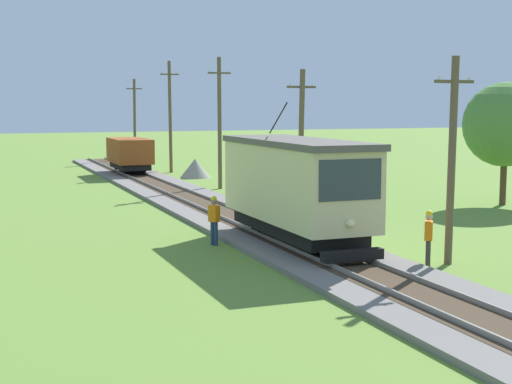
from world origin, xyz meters
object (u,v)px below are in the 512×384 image
second_worker (214,218)px  tree_right_near (505,125)px  utility_pole_far (220,122)px  utility_pole_near_tram (452,159)px  freight_car (130,154)px  track_worker (429,236)px  utility_pole_mid (301,141)px  utility_pole_distant (170,116)px  utility_pole_horizon (135,119)px  red_tram (296,186)px  gravel_pile (195,168)px

second_worker → tree_right_near: 17.92m
utility_pole_far → utility_pole_near_tram: bearing=-90.0°
freight_car → second_worker: size_ratio=2.91×
freight_car → track_worker: freight_car is taller
freight_car → second_worker: bearing=-95.4°
utility_pole_near_tram → utility_pole_mid: bearing=90.0°
utility_pole_distant → second_worker: utility_pole_distant is taller
utility_pole_distant → tree_right_near: 26.04m
utility_pole_mid → tree_right_near: size_ratio=1.07×
utility_pole_horizon → second_worker: utility_pole_horizon is taller
utility_pole_distant → freight_car: bearing=-158.3°
utility_pole_mid → utility_pole_distant: 23.22m
utility_pole_horizon → red_tram: bearing=-94.5°
utility_pole_far → utility_pole_mid: bearing=-90.0°
red_tram → freight_car: red_tram is taller
red_tram → utility_pole_near_tram: utility_pole_near_tram is taller
freight_car → utility_pole_far: utility_pole_far is taller
red_tram → utility_pole_far: (3.33, 18.50, 1.81)m
freight_car → utility_pole_horizon: utility_pole_horizon is taller
red_tram → utility_pole_far: 18.88m
red_tram → utility_pole_mid: utility_pole_mid is taller
red_tram → utility_pole_distant: bearing=83.7°
red_tram → utility_pole_near_tram: 5.63m
tree_right_near → freight_car: bearing=122.7°
utility_pole_distant → utility_pole_far: bearing=-90.0°
track_worker → tree_right_near: 16.42m
utility_pole_mid → utility_pole_distant: utility_pole_distant is taller
utility_pole_distant → track_worker: (-0.85, -34.57, -3.22)m
utility_pole_near_tram → tree_right_near: utility_pole_near_tram is taller
gravel_pile → utility_pole_near_tram: bearing=-91.0°
utility_pole_far → track_worker: 23.21m
utility_pole_far → tree_right_near: bearing=-47.6°
utility_pole_far → gravel_pile: bearing=85.6°
red_tram → utility_pole_far: bearing=79.8°
utility_pole_horizon → gravel_pile: 17.39m
utility_pole_distant → gravel_pile: (0.53, -4.57, -3.54)m
gravel_pile → second_worker: 25.00m
second_worker → track_worker: bearing=102.9°
second_worker → red_tram: bearing=124.5°
gravel_pile → freight_car: bearing=140.0°
utility_pole_far → second_worker: 18.39m
freight_car → track_worker: bearing=-85.7°
utility_pole_distant → track_worker: 34.73m
red_tram → tree_right_near: tree_right_near is taller
red_tram → freight_car: (-0.00, 28.75, -0.64)m
utility_pole_distant → gravel_pile: size_ratio=3.90×
red_tram → gravel_pile: 25.84m
utility_pole_far → second_worker: utility_pole_far is taller
second_worker → utility_pole_distant: bearing=-129.6°
red_tram → second_worker: (-2.59, 1.35, -1.21)m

